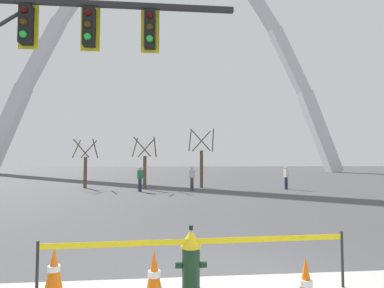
{
  "coord_description": "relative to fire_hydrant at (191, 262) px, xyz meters",
  "views": [
    {
      "loc": [
        -1.15,
        -5.04,
        1.93
      ],
      "look_at": [
        -0.22,
        5.0,
        2.5
      ],
      "focal_mm": 29.17,
      "sensor_mm": 36.0,
      "label": 1
    }
  ],
  "objects": [
    {
      "name": "ground_plane",
      "position": [
        0.74,
        0.41,
        -0.47
      ],
      "size": [
        240.0,
        240.0,
        0.0
      ],
      "primitive_type": "plane",
      "color": "#474749"
    },
    {
      "name": "fire_hydrant",
      "position": [
        0.0,
        0.0,
        0.0
      ],
      "size": [
        0.46,
        0.48,
        0.99
      ],
      "color": "black",
      "rests_on": "ground"
    },
    {
      "name": "caution_tape_barrier",
      "position": [
        0.12,
        -0.06,
        0.11
      ],
      "size": [
        4.49,
        0.22,
        0.85
      ],
      "color": "#232326",
      "rests_on": "ground"
    },
    {
      "name": "traffic_cone_by_hydrant",
      "position": [
        -0.53,
        -0.3,
        -0.11
      ],
      "size": [
        0.36,
        0.36,
        0.73
      ],
      "color": "black",
      "rests_on": "ground"
    },
    {
      "name": "traffic_cone_mid_sidewalk",
      "position": [
        -1.95,
        0.04,
        -0.11
      ],
      "size": [
        0.36,
        0.36,
        0.73
      ],
      "color": "black",
      "rests_on": "ground"
    },
    {
      "name": "traffic_cone_curb_edge",
      "position": [
        1.38,
        -0.78,
        -0.11
      ],
      "size": [
        0.36,
        0.36,
        0.73
      ],
      "color": "black",
      "rests_on": "ground"
    },
    {
      "name": "traffic_signal_gantry",
      "position": [
        -3.96,
        2.61,
        3.94
      ],
      "size": [
        7.82,
        0.44,
        6.0
      ],
      "color": "#232326",
      "rests_on": "ground"
    },
    {
      "name": "monument_arch",
      "position": [
        0.74,
        49.02,
        19.3
      ],
      "size": [
        61.49,
        2.19,
        44.02
      ],
      "color": "silver",
      "rests_on": "ground"
    },
    {
      "name": "tree_far_left",
      "position": [
        -6.1,
        18.88,
        1.12
      ],
      "size": [
        1.66,
        1.67,
        3.57
      ],
      "color": "brown",
      "rests_on": "ground"
    },
    {
      "name": "tree_left_mid",
      "position": [
        -1.71,
        17.59,
        1.15
      ],
      "size": [
        1.69,
        1.7,
        3.65
      ],
      "color": "brown",
      "rests_on": "ground"
    },
    {
      "name": "tree_center_left",
      "position": [
        2.42,
        18.4,
        1.46
      ],
      "size": [
        1.99,
        2.0,
        4.33
      ],
      "color": "brown",
      "rests_on": "ground"
    },
    {
      "name": "pedestrian_walking_left",
      "position": [
        -1.89,
        15.71,
        0.35
      ],
      "size": [
        0.36,
        0.39,
        1.59
      ],
      "color": "#232847",
      "rests_on": "ground"
    },
    {
      "name": "pedestrian_standing_center",
      "position": [
        1.51,
        16.22,
        0.35
      ],
      "size": [
        0.37,
        0.25,
        1.59
      ],
      "color": "#38383D",
      "rests_on": "ground"
    },
    {
      "name": "pedestrian_walking_right",
      "position": [
        8.15,
        16.54,
        0.35
      ],
      "size": [
        0.26,
        0.37,
        1.59
      ],
      "color": "#232847",
      "rests_on": "ground"
    }
  ]
}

